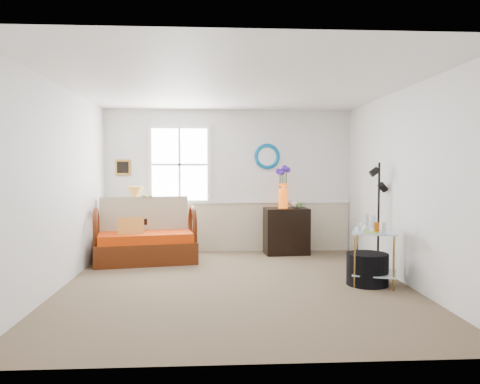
{
  "coord_description": "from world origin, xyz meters",
  "views": [
    {
      "loc": [
        -0.3,
        -6.08,
        1.55
      ],
      "look_at": [
        0.08,
        0.44,
        1.2
      ],
      "focal_mm": 35.0,
      "sensor_mm": 36.0,
      "label": 1
    }
  ],
  "objects": [
    {
      "name": "table_lamp",
      "position": [
        -1.63,
        2.01,
        0.95
      ],
      "size": [
        0.4,
        0.4,
        0.54
      ],
      "primitive_type": null,
      "rotation": [
        0.0,
        0.0,
        0.52
      ],
      "color": "#B78333",
      "rests_on": "lamp_stand"
    },
    {
      "name": "throw_pillow",
      "position": [
        -1.61,
        1.43,
        0.55
      ],
      "size": [
        0.42,
        0.17,
        0.41
      ],
      "primitive_type": null,
      "rotation": [
        0.0,
        0.0,
        0.16
      ],
      "color": "orange",
      "rests_on": "loveseat"
    },
    {
      "name": "window",
      "position": [
        -0.9,
        2.47,
        1.6
      ],
      "size": [
        1.14,
        0.06,
        1.44
      ],
      "primitive_type": null,
      "color": "white",
      "rests_on": "walls"
    },
    {
      "name": "loveseat",
      "position": [
        -1.4,
        1.59,
        0.52
      ],
      "size": [
        1.74,
        1.19,
        1.05
      ],
      "primitive_type": null,
      "rotation": [
        0.0,
        0.0,
        0.19
      ],
      "color": "#542108",
      "rests_on": "floor"
    },
    {
      "name": "cabinet",
      "position": [
        1.01,
        2.16,
        0.41
      ],
      "size": [
        0.8,
        0.54,
        0.82
      ],
      "primitive_type": null,
      "rotation": [
        0.0,
        0.0,
        0.07
      ],
      "color": "black",
      "rests_on": "floor"
    },
    {
      "name": "side_table",
      "position": [
        1.82,
        -0.12,
        0.36
      ],
      "size": [
        0.73,
        0.73,
        0.72
      ],
      "primitive_type": null,
      "rotation": [
        0.0,
        0.0,
        -0.37
      ],
      "color": "olive",
      "rests_on": "floor"
    },
    {
      "name": "ottoman",
      "position": [
        1.73,
        -0.1,
        0.21
      ],
      "size": [
        0.68,
        0.68,
        0.42
      ],
      "primitive_type": "cylinder",
      "rotation": [
        0.0,
        0.0,
        -0.3
      ],
      "color": "black",
      "rests_on": "floor"
    },
    {
      "name": "wainscot",
      "position": [
        0.0,
        2.48,
        0.45
      ],
      "size": [
        4.46,
        0.02,
        0.9
      ],
      "primitive_type": "cube",
      "color": "beige",
      "rests_on": "walls"
    },
    {
      "name": "lamp_stand",
      "position": [
        -1.63,
        2.01,
        0.34
      ],
      "size": [
        0.45,
        0.45,
        0.68
      ],
      "primitive_type": null,
      "rotation": [
        0.0,
        0.0,
        0.17
      ],
      "color": "black",
      "rests_on": "floor"
    },
    {
      "name": "flower_vase",
      "position": [
        0.96,
        2.18,
        1.19
      ],
      "size": [
        0.29,
        0.29,
        0.74
      ],
      "primitive_type": null,
      "rotation": [
        0.0,
        0.0,
        0.42
      ],
      "color": "#DA500B",
      "rests_on": "cabinet"
    },
    {
      "name": "ceiling",
      "position": [
        0.0,
        0.0,
        2.6
      ],
      "size": [
        4.5,
        5.0,
        0.01
      ],
      "primitive_type": "cube",
      "color": "white",
      "rests_on": "walls"
    },
    {
      "name": "potted_plant",
      "position": [
        -1.48,
        2.05,
        0.83
      ],
      "size": [
        0.4,
        0.44,
        0.31
      ],
      "primitive_type": "imported",
      "rotation": [
        0.0,
        0.0,
        0.14
      ],
      "color": "#406C2B",
      "rests_on": "lamp_stand"
    },
    {
      "name": "picture",
      "position": [
        -1.92,
        2.48,
        1.55
      ],
      "size": [
        0.28,
        0.03,
        0.28
      ],
      "primitive_type": "cube",
      "color": "#B0782B",
      "rests_on": "walls"
    },
    {
      "name": "tabletop_items",
      "position": [
        1.78,
        -0.1,
        0.82
      ],
      "size": [
        0.5,
        0.5,
        0.21
      ],
      "primitive_type": null,
      "rotation": [
        0.0,
        0.0,
        -0.72
      ],
      "color": "silver",
      "rests_on": "side_table"
    },
    {
      "name": "walls",
      "position": [
        0.0,
        0.0,
        1.3
      ],
      "size": [
        4.51,
        5.01,
        2.6
      ],
      "color": "white",
      "rests_on": "floor"
    },
    {
      "name": "mirror",
      "position": [
        0.7,
        2.48,
        1.75
      ],
      "size": [
        0.47,
        0.07,
        0.47
      ],
      "primitive_type": "torus",
      "rotation": [
        1.57,
        0.0,
        0.0
      ],
      "color": "#007EC3",
      "rests_on": "walls"
    },
    {
      "name": "floor",
      "position": [
        0.0,
        0.0,
        0.0
      ],
      "size": [
        4.5,
        5.0,
        0.01
      ],
      "primitive_type": "cube",
      "color": "brown",
      "rests_on": "ground"
    },
    {
      "name": "chair_rail",
      "position": [
        0.0,
        2.47,
        0.92
      ],
      "size": [
        4.46,
        0.04,
        0.06
      ],
      "primitive_type": "cube",
      "color": "white",
      "rests_on": "walls"
    },
    {
      "name": "floor_lamp",
      "position": [
        2.1,
        0.53,
        0.81
      ],
      "size": [
        0.23,
        0.23,
        1.62
      ],
      "primitive_type": null,
      "rotation": [
        0.0,
        0.0,
        -0.0
      ],
      "color": "black",
      "rests_on": "floor"
    }
  ]
}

